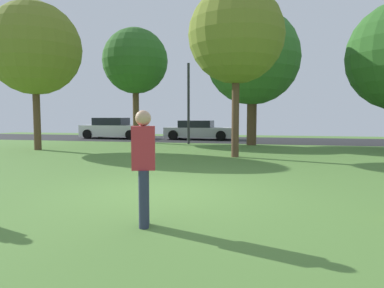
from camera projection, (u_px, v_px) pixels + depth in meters
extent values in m
plane|color=#547F38|center=(167.00, 192.00, 7.19)|extent=(44.00, 44.00, 0.00)
cube|color=#28282B|center=(239.00, 140.00, 22.73)|extent=(44.00, 6.40, 0.01)
cylinder|color=brown|center=(235.00, 112.00, 13.21)|extent=(0.28, 0.28, 3.43)
sphere|color=olive|center=(236.00, 35.00, 12.98)|extent=(3.60, 3.60, 3.60)
cylinder|color=brown|center=(37.00, 113.00, 16.06)|extent=(0.32, 0.32, 3.43)
sphere|color=olive|center=(34.00, 48.00, 15.82)|extent=(4.20, 4.20, 4.20)
cylinder|color=brown|center=(252.00, 115.00, 18.72)|extent=(0.52, 0.52, 3.29)
sphere|color=#38702D|center=(253.00, 57.00, 18.47)|extent=(5.02, 5.02, 5.02)
cylinder|color=brown|center=(136.00, 113.00, 20.62)|extent=(0.37, 0.37, 3.50)
sphere|color=#2D6023|center=(135.00, 61.00, 20.38)|extent=(3.82, 3.82, 3.82)
cylinder|color=#2D334C|center=(144.00, 197.00, 5.01)|extent=(0.14, 0.14, 0.82)
cylinder|color=#2D334C|center=(144.00, 199.00, 4.85)|extent=(0.14, 0.14, 0.82)
cube|color=#B72D38|center=(143.00, 148.00, 4.88)|extent=(0.37, 0.30, 0.61)
sphere|color=tan|center=(143.00, 118.00, 4.84)|extent=(0.22, 0.22, 0.22)
cube|color=white|center=(114.00, 131.00, 24.42)|extent=(4.51, 1.81, 0.78)
cube|color=black|center=(111.00, 121.00, 24.41)|extent=(2.17, 1.59, 0.51)
cylinder|color=black|center=(140.00, 133.00, 24.96)|extent=(0.64, 0.22, 0.64)
cylinder|color=black|center=(130.00, 135.00, 23.20)|extent=(0.64, 0.22, 0.64)
cylinder|color=black|center=(100.00, 133.00, 25.67)|extent=(0.64, 0.22, 0.64)
cylinder|color=black|center=(87.00, 134.00, 23.91)|extent=(0.64, 0.22, 0.64)
cube|color=#B7B7BC|center=(200.00, 132.00, 23.28)|extent=(4.51, 1.85, 0.66)
cube|color=black|center=(196.00, 124.00, 23.29)|extent=(2.16, 1.63, 0.46)
cylinder|color=black|center=(225.00, 134.00, 23.84)|extent=(0.64, 0.22, 0.64)
cylinder|color=black|center=(221.00, 136.00, 22.04)|extent=(0.64, 0.22, 0.64)
cylinder|color=black|center=(180.00, 134.00, 24.55)|extent=(0.64, 0.22, 0.64)
cylinder|color=black|center=(173.00, 135.00, 22.75)|extent=(0.64, 0.22, 0.64)
cylinder|color=#2D2D33|center=(189.00, 104.00, 19.41)|extent=(0.14, 0.14, 4.50)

